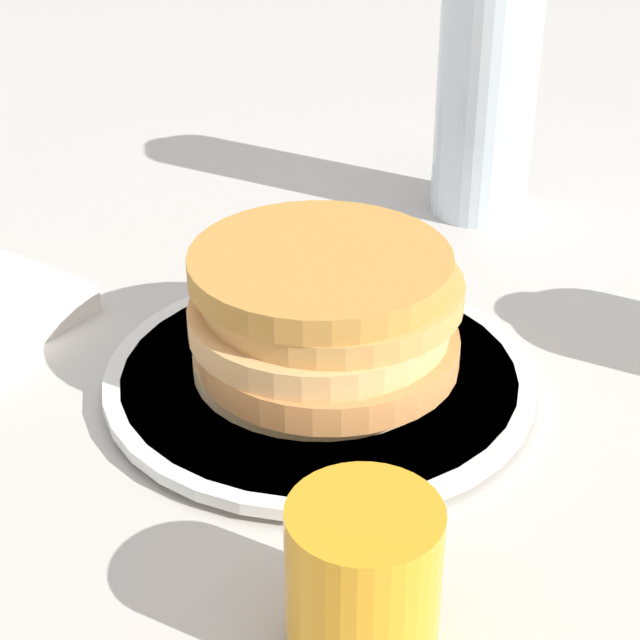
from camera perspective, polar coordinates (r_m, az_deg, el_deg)
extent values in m
plane|color=#BCB7AD|center=(0.64, 0.01, -3.40)|extent=(4.00, 4.00, 0.00)
cylinder|color=silver|center=(0.64, 0.00, -3.20)|extent=(0.23, 0.23, 0.01)
cylinder|color=silver|center=(0.63, 0.00, -3.02)|extent=(0.25, 0.25, 0.01)
cylinder|color=tan|center=(0.63, 0.12, -2.13)|extent=(0.15, 0.15, 0.01)
cylinder|color=#CC8447|center=(0.62, 0.47, -1.48)|extent=(0.15, 0.15, 0.02)
cylinder|color=#E2AA68|center=(0.61, 0.07, 0.12)|extent=(0.15, 0.15, 0.02)
cylinder|color=tan|center=(0.60, 0.62, 1.38)|extent=(0.15, 0.15, 0.01)
cylinder|color=#BF8539|center=(0.60, 0.19, 2.78)|extent=(0.15, 0.15, 0.02)
cylinder|color=orange|center=(0.46, 2.32, -13.63)|extent=(0.07, 0.07, 0.07)
cylinder|color=silver|center=(0.84, 8.90, 12.47)|extent=(0.08, 0.08, 0.21)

